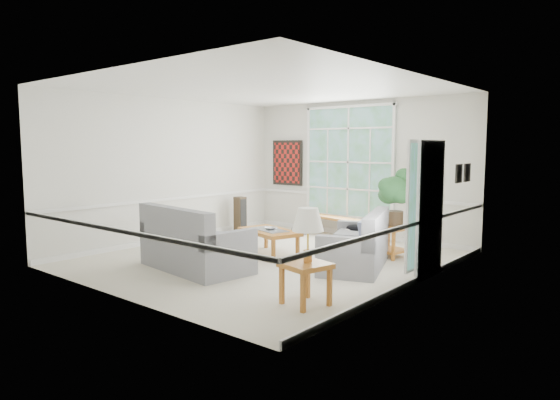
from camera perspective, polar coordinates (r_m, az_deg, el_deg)
The scene contains 24 objects.
floor at distance 8.98m, azimuth -1.31°, elevation -6.77°, with size 5.50×6.00×0.01m, color beige.
ceiling at distance 8.81m, azimuth -1.36°, elevation 12.64°, with size 5.50×6.00×0.02m, color white.
wall_back at distance 11.21m, azimuth 8.79°, elevation 3.51°, with size 5.50×0.02×3.00m, color silver.
wall_front at distance 6.80m, azimuth -18.15°, elevation 1.60°, with size 5.50×0.02×3.00m, color silver.
wall_left at distance 10.77m, azimuth -12.47°, elevation 3.33°, with size 0.02×6.00×3.00m, color silver.
wall_right at distance 7.27m, azimuth 15.26°, elevation 1.97°, with size 0.02×6.00×3.00m, color silver.
window_back at distance 11.27m, azimuth 7.82°, elevation 4.30°, with size 2.30×0.08×2.40m, color white.
entry_door at distance 7.88m, azimuth 16.71°, elevation -1.06°, with size 0.08×0.90×2.10m, color white.
door_sidelight at distance 7.30m, azimuth 14.80°, elevation -0.77°, with size 0.08×0.26×1.90m, color white.
wall_art at distance 12.28m, azimuth 0.82°, elevation 4.27°, with size 0.90×0.06×1.10m, color #5F130F.
wall_frame_near at distance 8.91m, azimuth 19.70°, elevation 2.87°, with size 0.04×0.26×0.32m, color black.
wall_frame_far at distance 9.28m, azimuth 20.55°, elevation 2.96°, with size 0.04×0.26×0.32m, color black.
loveseat_right at distance 8.35m, azimuth 8.53°, elevation -4.49°, with size 0.90×1.74×0.94m, color gray.
loveseat_front at distance 8.29m, azimuth -9.55°, elevation -4.23°, with size 1.93×1.00×1.05m, color gray.
coffee_table at distance 9.30m, azimuth -1.21°, elevation -4.84°, with size 1.24×0.67×0.46m, color #A96524.
pewter_bowl at distance 9.25m, azimuth -1.07°, elevation -3.25°, with size 0.27×0.27×0.07m, color #A1A1A6.
window_bench at distance 11.21m, azimuth 6.40°, elevation -3.07°, with size 1.84×0.36×0.43m, color #A96524.
end_table at distance 9.31m, azimuth 12.54°, elevation -4.63°, with size 0.57×0.57×0.57m, color #A96524.
houseplant at distance 9.24m, azimuth 13.01°, elevation 0.41°, with size 0.62×0.62×1.06m, color #275A2C, non-canonical shape.
side_table at distance 6.40m, azimuth 2.93°, elevation -9.55°, with size 0.54×0.54×0.55m, color #A96524.
table_lamp at distance 6.29m, azimuth 3.21°, elevation -4.04°, with size 0.40×0.40×0.69m, color white, non-canonical shape.
pet_bed at distance 11.55m, azimuth 2.43°, elevation -3.50°, with size 0.46×0.46×0.14m, color gray.
floor_speaker at distance 11.77m, azimuth -4.58°, elevation -1.63°, with size 0.26×0.20×0.82m, color #372919.
cat at distance 8.95m, azimuth 8.60°, elevation -3.18°, with size 0.35×0.25×0.16m, color black.
Camera 1 is at (5.74, -6.61, 2.00)m, focal length 32.00 mm.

